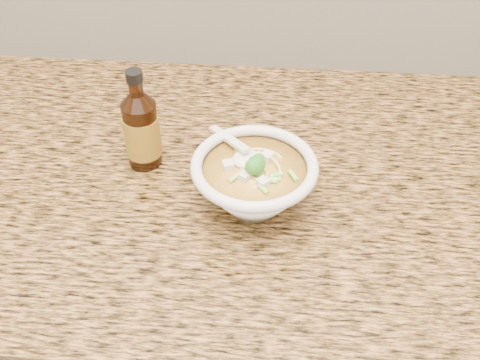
{
  "coord_description": "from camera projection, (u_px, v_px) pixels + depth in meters",
  "views": [
    {
      "loc": [
        0.06,
        0.99,
        1.51
      ],
      "look_at": [
        0.01,
        1.61,
        0.95
      ],
      "focal_mm": 45.0,
      "sensor_mm": 36.0,
      "label": 1
    }
  ],
  "objects": [
    {
      "name": "soup_bowl",
      "position": [
        254.0,
        182.0,
        0.85
      ],
      "size": [
        0.18,
        0.18,
        0.1
      ],
      "rotation": [
        0.0,
        0.0,
        -0.33
      ],
      "color": "silver",
      "rests_on": "counter_slab"
    },
    {
      "name": "cabinet",
      "position": [
        238.0,
        342.0,
        1.24
      ],
      "size": [
        4.0,
        0.65,
        0.86
      ],
      "primitive_type": "cube",
      "color": "#331B0F",
      "rests_on": "ground"
    },
    {
      "name": "hot_sauce_bottle",
      "position": [
        142.0,
        130.0,
        0.9
      ],
      "size": [
        0.06,
        0.06,
        0.16
      ],
      "rotation": [
        0.0,
        0.0,
        0.05
      ],
      "color": "black",
      "rests_on": "counter_slab"
    },
    {
      "name": "counter_slab",
      "position": [
        237.0,
        181.0,
        0.94
      ],
      "size": [
        4.0,
        0.68,
        0.04
      ],
      "primitive_type": "cube",
      "color": "#A36D3B",
      "rests_on": "cabinet"
    }
  ]
}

